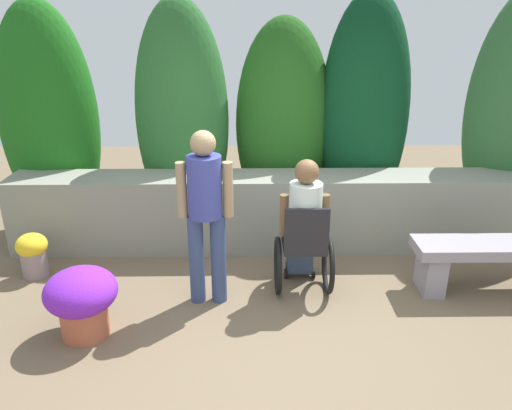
% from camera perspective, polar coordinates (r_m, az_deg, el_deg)
% --- Properties ---
extents(ground_plane, '(12.65, 12.65, 0.00)m').
position_cam_1_polar(ground_plane, '(4.35, 3.49, -14.66)').
color(ground_plane, brown).
extents(stone_retaining_wall, '(5.89, 0.56, 0.85)m').
position_cam_1_polar(stone_retaining_wall, '(5.67, 2.33, -0.75)').
color(stone_retaining_wall, gray).
rests_on(stone_retaining_wall, ground).
extents(hedge_backdrop, '(6.83, 1.13, 2.92)m').
position_cam_1_polar(hedge_backdrop, '(6.02, 5.84, 9.92)').
color(hedge_backdrop, '#1C6319').
rests_on(hedge_backdrop, ground).
extents(stone_bench, '(1.57, 0.42, 0.51)m').
position_cam_1_polar(stone_bench, '(5.32, 25.62, -5.49)').
color(stone_bench, gray).
rests_on(stone_bench, ground).
extents(person_in_wheelchair, '(0.53, 0.66, 1.33)m').
position_cam_1_polar(person_in_wheelchair, '(4.72, 5.46, -2.94)').
color(person_in_wheelchair, black).
rests_on(person_in_wheelchair, ground).
extents(person_standing_companion, '(0.49, 0.30, 1.62)m').
position_cam_1_polar(person_standing_companion, '(4.41, -5.77, -0.29)').
color(person_standing_companion, navy).
rests_on(person_standing_companion, ground).
extents(flower_pot_purple_near, '(0.31, 0.31, 0.47)m').
position_cam_1_polar(flower_pot_purple_near, '(5.57, -24.04, -4.96)').
color(flower_pot_purple_near, gray).
rests_on(flower_pot_purple_near, ground).
extents(flower_pot_red_accent, '(0.60, 0.60, 0.60)m').
position_cam_1_polar(flower_pot_red_accent, '(4.41, -19.20, -9.99)').
color(flower_pot_red_accent, '#B65C41').
rests_on(flower_pot_red_accent, ground).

